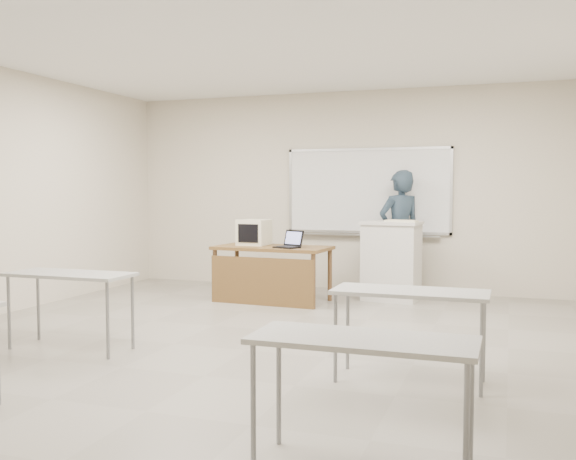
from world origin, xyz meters
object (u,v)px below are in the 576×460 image
at_px(whiteboard, 368,192).
at_px(podium, 391,261).
at_px(laptop, 288,243).
at_px(keyboard, 401,221).
at_px(instructor_desk, 270,261).
at_px(presenter, 400,233).
at_px(crt_monitor, 254,232).
at_px(mouse, 288,245).

bearing_deg(whiteboard, podium, -56.93).
bearing_deg(laptop, keyboard, 46.25).
relative_size(instructor_desk, presenter, 0.86).
relative_size(keyboard, presenter, 0.24).
bearing_deg(laptop, podium, 53.01).
xyz_separation_m(instructor_desk, keyboard, (1.66, 0.59, 0.54)).
distance_m(whiteboard, crt_monitor, 1.90).
height_order(whiteboard, keyboard, whiteboard).
relative_size(podium, presenter, 0.60).
xyz_separation_m(whiteboard, keyboard, (0.65, -0.89, -0.38)).
height_order(instructor_desk, mouse, mouse).
distance_m(whiteboard, laptop, 1.80).
bearing_deg(whiteboard, keyboard, -53.79).
xyz_separation_m(crt_monitor, laptop, (0.58, -0.25, -0.12)).
bearing_deg(presenter, laptop, 2.28).
xyz_separation_m(instructor_desk, podium, (1.51, 0.71, -0.01)).
bearing_deg(whiteboard, presenter, -28.18).
bearing_deg(presenter, whiteboard, -69.35).
distance_m(podium, mouse, 1.44).
height_order(mouse, keyboard, keyboard).
distance_m(laptop, keyboard, 1.55).
relative_size(whiteboard, laptop, 8.03).
bearing_deg(keyboard, presenter, 115.00).
relative_size(mouse, keyboard, 0.24).
bearing_deg(podium, whiteboard, 128.20).
relative_size(whiteboard, presenter, 1.38).
distance_m(crt_monitor, laptop, 0.65).
bearing_deg(crt_monitor, instructor_desk, -35.44).
bearing_deg(whiteboard, instructor_desk, -124.42).
height_order(whiteboard, crt_monitor, whiteboard).
relative_size(instructor_desk, keyboard, 3.53).
distance_m(mouse, presenter, 1.70).
relative_size(laptop, keyboard, 0.71).
bearing_deg(podium, laptop, -144.67).
distance_m(laptop, mouse, 0.19).
bearing_deg(mouse, laptop, -86.69).
bearing_deg(instructor_desk, whiteboard, 59.00).
relative_size(crt_monitor, laptop, 1.41).
xyz_separation_m(instructor_desk, laptop, (0.27, -0.01, 0.25)).
bearing_deg(presenter, keyboard, 60.08).
bearing_deg(keyboard, mouse, -149.89).
distance_m(whiteboard, podium, 1.31).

